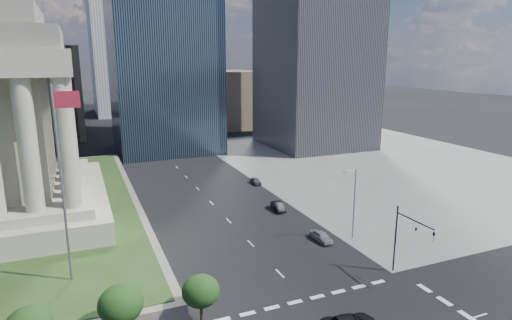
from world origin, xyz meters
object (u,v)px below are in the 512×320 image
parked_sedan_near (322,236)px  parked_sedan_mid (278,206)px  street_lamp_north (353,200)px  parked_sedan_far (256,181)px  flagpole (63,175)px  traffic_signal_ne (407,235)px

parked_sedan_near → parked_sedan_mid: bearing=88.2°
street_lamp_north → parked_sedan_far: (-1.83, 29.62, -5.05)m
flagpole → parked_sedan_far: (33.33, 30.62, -12.50)m
parked_sedan_mid → parked_sedan_far: 15.59m
traffic_signal_ne → parked_sedan_mid: (-3.50, 25.54, -4.57)m
flagpole → parked_sedan_mid: (30.83, 15.24, -12.44)m
flagpole → parked_sedan_near: 33.45m
street_lamp_north → parked_sedan_mid: size_ratio=2.44×
flagpole → parked_sedan_near: size_ratio=4.99×
street_lamp_north → flagpole: bearing=-178.4°
parked_sedan_near → parked_sedan_far: bearing=82.8°
traffic_signal_ne → parked_sedan_near: traffic_signal_ne is taller
parked_sedan_near → parked_sedan_mid: (-0.16, 13.26, -0.01)m
parked_sedan_far → traffic_signal_ne: bearing=-86.1°
flagpole → street_lamp_north: size_ratio=2.00×
street_lamp_north → parked_sedan_mid: 15.69m
flagpole → street_lamp_north: (35.16, 1.00, -7.45)m
street_lamp_north → parked_sedan_far: bearing=93.5°
parked_sedan_near → parked_sedan_far: size_ratio=1.12×
traffic_signal_ne → street_lamp_north: (0.83, 11.30, 0.41)m
flagpole → parked_sedan_far: 46.95m
parked_sedan_mid → flagpole: bearing=-147.0°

